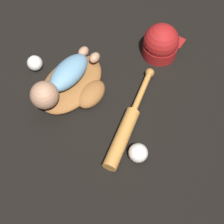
# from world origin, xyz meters

# --- Properties ---
(ground_plane) EXTENTS (6.00, 6.00, 0.00)m
(ground_plane) POSITION_xyz_m (0.00, 0.00, 0.00)
(ground_plane) COLOR black
(baseball_glove) EXTENTS (0.41, 0.34, 0.07)m
(baseball_glove) POSITION_xyz_m (-0.05, 0.06, 0.04)
(baseball_glove) COLOR #935B2D
(baseball_glove) RESTS_ON ground
(baby_figure) EXTENTS (0.40, 0.21, 0.12)m
(baby_figure) POSITION_xyz_m (-0.00, 0.03, 0.12)
(baby_figure) COLOR #6693B2
(baby_figure) RESTS_ON baseball_glove
(baseball_bat) EXTENTS (0.53, 0.09, 0.06)m
(baseball_bat) POSITION_xyz_m (0.09, 0.35, 0.03)
(baseball_bat) COLOR #C6843D
(baseball_bat) RESTS_ON ground
(baseball) EXTENTS (0.08, 0.08, 0.08)m
(baseball) POSITION_xyz_m (0.19, 0.43, 0.04)
(baseball) COLOR white
(baseball) RESTS_ON ground
(baseball_spare) EXTENTS (0.07, 0.07, 0.07)m
(baseball_spare) POSITION_xyz_m (-0.11, -0.16, 0.04)
(baseball_spare) COLOR white
(baseball_spare) RESTS_ON ground
(baseball_cap) EXTENTS (0.26, 0.20, 0.17)m
(baseball_cap) POSITION_xyz_m (-0.39, 0.39, 0.07)
(baseball_cap) COLOR maroon
(baseball_cap) RESTS_ON ground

